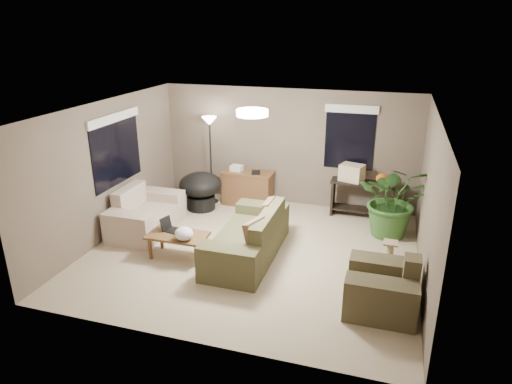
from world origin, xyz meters
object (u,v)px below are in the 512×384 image
(loveseat, at_px, (145,216))
(console_table, at_px, (363,196))
(desk, at_px, (248,188))
(cat_scratching_post, at_px, (389,258))
(coffee_table, at_px, (178,238))
(main_sofa, at_px, (250,240))
(houseplant, at_px, (393,208))
(papasan_chair, at_px, (201,188))
(armchair, at_px, (383,289))
(floor_lamp, at_px, (210,131))

(loveseat, xyz_separation_m, console_table, (3.91, 1.91, 0.14))
(desk, relative_size, cat_scratching_post, 2.20)
(loveseat, height_order, console_table, loveseat)
(coffee_table, relative_size, desk, 0.91)
(main_sofa, height_order, houseplant, houseplant)
(desk, distance_m, console_table, 2.45)
(papasan_chair, bearing_deg, armchair, -34.24)
(floor_lamp, height_order, houseplant, floor_lamp)
(floor_lamp, bearing_deg, houseplant, -8.87)
(main_sofa, distance_m, papasan_chair, 2.38)
(papasan_chair, height_order, cat_scratching_post, papasan_chair)
(floor_lamp, bearing_deg, cat_scratching_post, -26.95)
(loveseat, height_order, papasan_chair, loveseat)
(main_sofa, height_order, desk, main_sofa)
(main_sofa, height_order, coffee_table, main_sofa)
(armchair, height_order, console_table, armchair)
(loveseat, bearing_deg, desk, 51.66)
(armchair, bearing_deg, cat_scratching_post, 86.85)
(loveseat, distance_m, cat_scratching_post, 4.52)
(main_sofa, bearing_deg, cat_scratching_post, 4.94)
(desk, relative_size, floor_lamp, 0.58)
(papasan_chair, bearing_deg, houseplant, -2.27)
(desk, bearing_deg, floor_lamp, -173.93)
(main_sofa, relative_size, console_table, 1.69)
(coffee_table, relative_size, console_table, 0.77)
(loveseat, height_order, cat_scratching_post, loveseat)
(armchair, height_order, floor_lamp, floor_lamp)
(houseplant, bearing_deg, cat_scratching_post, -90.18)
(papasan_chair, xyz_separation_m, cat_scratching_post, (3.93, -1.52, -0.25))
(coffee_table, distance_m, console_table, 3.91)
(main_sofa, bearing_deg, armchair, -22.42)
(armchair, height_order, houseplant, houseplant)
(loveseat, relative_size, desk, 1.45)
(papasan_chair, distance_m, floor_lamp, 1.22)
(desk, xyz_separation_m, papasan_chair, (-0.88, -0.53, 0.09))
(cat_scratching_post, bearing_deg, houseplant, 89.82)
(main_sofa, relative_size, cat_scratching_post, 4.40)
(desk, bearing_deg, loveseat, -128.34)
(loveseat, relative_size, console_table, 1.23)
(main_sofa, xyz_separation_m, cat_scratching_post, (2.29, 0.20, -0.08))
(console_table, bearing_deg, loveseat, -153.95)
(console_table, height_order, papasan_chair, papasan_chair)
(main_sofa, distance_m, cat_scratching_post, 2.30)
(loveseat, distance_m, desk, 2.37)
(loveseat, relative_size, houseplant, 1.12)
(main_sofa, distance_m, loveseat, 2.27)
(desk, bearing_deg, papasan_chair, -148.72)
(desk, distance_m, papasan_chair, 1.03)
(main_sofa, height_order, papasan_chair, main_sofa)
(desk, xyz_separation_m, houseplant, (3.06, -0.69, 0.18))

